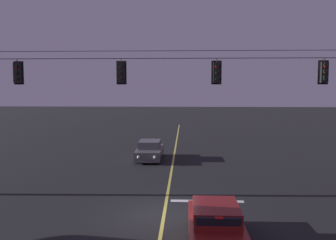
# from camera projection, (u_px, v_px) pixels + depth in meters

# --- Properties ---
(ground_plane) EXTENTS (180.00, 180.00, 0.00)m
(ground_plane) POSITION_uv_depth(u_px,v_px,m) (164.00, 215.00, 15.78)
(ground_plane) COLOR black
(lane_centre_stripe) EXTENTS (0.14, 60.00, 0.01)m
(lane_centre_stripe) POSITION_uv_depth(u_px,v_px,m) (172.00, 170.00, 24.37)
(lane_centre_stripe) COLOR #D1C64C
(lane_centre_stripe) RESTS_ON ground
(stop_bar_paint) EXTENTS (3.40, 0.36, 0.01)m
(stop_bar_paint) POSITION_uv_depth(u_px,v_px,m) (207.00, 201.00, 17.71)
(stop_bar_paint) COLOR silver
(stop_bar_paint) RESTS_ON ground
(signal_span_assembly) EXTENTS (21.74, 0.32, 8.04)m
(signal_span_assembly) POSITION_uv_depth(u_px,v_px,m) (167.00, 111.00, 18.04)
(signal_span_assembly) COLOR #38281C
(signal_span_assembly) RESTS_ON ground
(traffic_light_leftmost) EXTENTS (0.48, 0.41, 1.22)m
(traffic_light_leftmost) POSITION_uv_depth(u_px,v_px,m) (17.00, 73.00, 18.20)
(traffic_light_leftmost) COLOR black
(traffic_light_left_inner) EXTENTS (0.48, 0.41, 1.22)m
(traffic_light_left_inner) POSITION_uv_depth(u_px,v_px,m) (121.00, 72.00, 17.97)
(traffic_light_left_inner) COLOR black
(traffic_light_centre) EXTENTS (0.48, 0.41, 1.22)m
(traffic_light_centre) POSITION_uv_depth(u_px,v_px,m) (217.00, 72.00, 17.77)
(traffic_light_centre) COLOR black
(traffic_light_right_inner) EXTENTS (0.48, 0.41, 1.22)m
(traffic_light_right_inner) POSITION_uv_depth(u_px,v_px,m) (324.00, 72.00, 17.54)
(traffic_light_right_inner) COLOR black
(car_waiting_near_lane) EXTENTS (1.80, 4.33, 1.39)m
(car_waiting_near_lane) POSITION_uv_depth(u_px,v_px,m) (216.00, 225.00, 12.80)
(car_waiting_near_lane) COLOR maroon
(car_waiting_near_lane) RESTS_ON ground
(car_oncoming_lead) EXTENTS (1.80, 4.42, 1.39)m
(car_oncoming_lead) POSITION_uv_depth(u_px,v_px,m) (150.00, 151.00, 27.98)
(car_oncoming_lead) COLOR #4C4C51
(car_oncoming_lead) RESTS_ON ground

